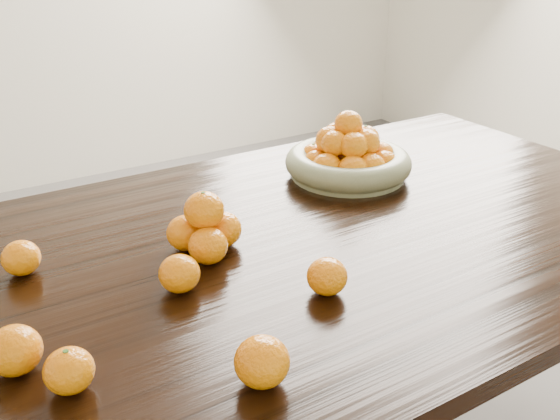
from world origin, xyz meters
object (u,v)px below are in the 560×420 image
dining_table (257,288)px  fruit_bowl (349,158)px  loose_orange_0 (69,371)px  orange_pyramid (205,229)px

dining_table → fruit_bowl: (0.38, 0.21, 0.14)m
dining_table → loose_orange_0: (-0.41, -0.22, 0.12)m
dining_table → fruit_bowl: bearing=28.8°
dining_table → loose_orange_0: 0.48m
fruit_bowl → loose_orange_0: 0.90m
fruit_bowl → loose_orange_0: size_ratio=4.60×
fruit_bowl → orange_pyramid: fruit_bowl is taller
dining_table → loose_orange_0: size_ratio=29.59×
orange_pyramid → loose_orange_0: orange_pyramid is taller
dining_table → orange_pyramid: (-0.09, 0.04, 0.14)m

